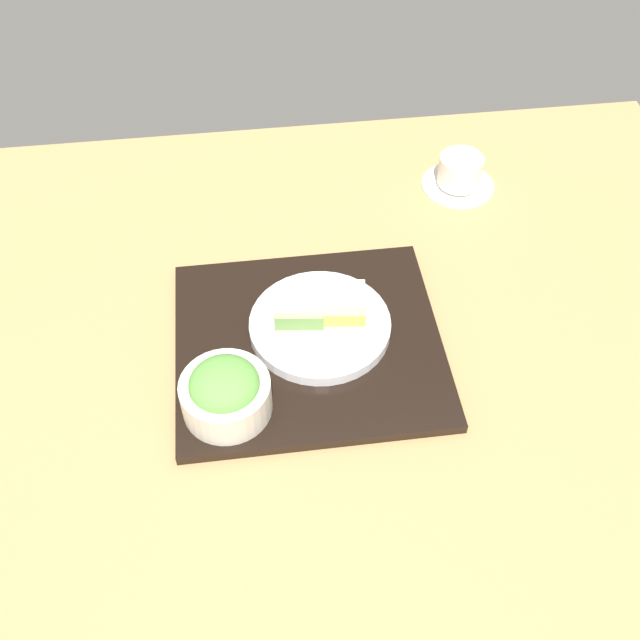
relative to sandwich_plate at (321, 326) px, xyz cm
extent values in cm
cube|color=tan|center=(-0.08, 2.42, -3.93)|extent=(140.00, 100.00, 3.00)
cube|color=black|center=(-1.92, -1.62, -1.65)|extent=(37.21, 33.98, 1.56)
cylinder|color=silver|center=(0.00, 0.00, 0.00)|extent=(20.04, 20.04, 1.75)
cube|color=beige|center=(-2.92, 0.23, 1.50)|extent=(6.94, 5.79, 1.25)
cube|color=#669347|center=(-2.92, 0.23, 3.33)|extent=(7.27, 5.90, 2.43)
cube|color=beige|center=(-2.92, 0.23, 5.17)|extent=(6.94, 5.79, 1.25)
cube|color=beige|center=(2.92, -0.23, 1.77)|extent=(6.94, 5.79, 1.80)
cube|color=gold|center=(2.92, -0.23, 3.73)|extent=(6.99, 6.06, 2.11)
cube|color=beige|center=(2.92, -0.23, 5.68)|extent=(6.94, 5.79, 1.80)
cylinder|color=beige|center=(-13.69, -11.78, 1.72)|extent=(11.67, 11.67, 5.18)
ellipsoid|color=#5B9E42|center=(-13.69, -11.78, 4.31)|extent=(8.99, 8.99, 4.94)
cylinder|color=silver|center=(28.11, 30.94, -2.03)|extent=(12.57, 12.57, 0.80)
cylinder|color=silver|center=(28.11, 30.94, 0.93)|extent=(7.47, 7.47, 5.13)
cylinder|color=black|center=(28.11, 30.94, 3.10)|extent=(6.88, 6.88, 0.40)
torus|color=silver|center=(30.66, 34.45, 0.93)|extent=(2.81, 3.44, 3.67)
camera|label=1|loc=(-8.79, -67.85, 79.42)|focal=41.61mm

